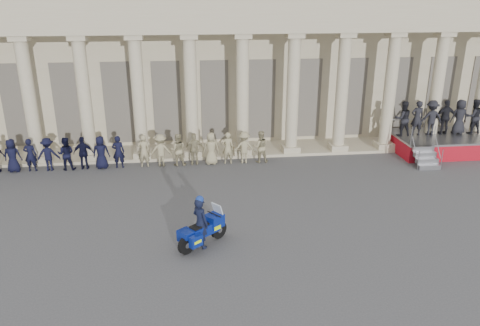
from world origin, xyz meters
TOP-DOWN VIEW (x-y plane):
  - ground at (0.00, 0.00)m, footprint 90.00×90.00m
  - building at (-0.00, 14.74)m, footprint 40.00×12.50m
  - officer_rank at (-6.32, 6.90)m, footprint 17.87×0.62m
  - reviewing_stand at (11.82, 7.51)m, footprint 4.91×4.30m
  - motorcycle at (-1.12, -1.13)m, footprint 1.75×1.56m
  - rider at (-1.21, -1.20)m, footprint 0.75×0.79m

SIDE VIEW (x-z plane):
  - ground at x=0.00m, z-range 0.00..0.00m
  - motorcycle at x=-1.12m, z-range -0.09..1.27m
  - officer_rank at x=-6.32m, z-range 0.00..1.64m
  - rider at x=-1.21m, z-range -0.01..1.89m
  - reviewing_stand at x=11.82m, z-range 0.19..2.98m
  - building at x=0.00m, z-range 0.02..9.02m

